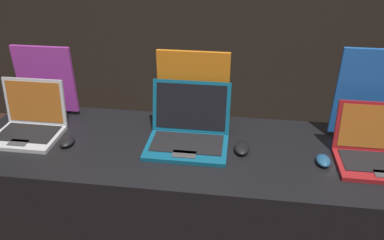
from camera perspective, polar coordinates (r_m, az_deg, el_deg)
display_counter at (r=2.13m, az=-0.18°, el=-15.35°), size 2.16×0.67×0.99m
laptop_front at (r=2.07m, az=-23.48°, el=-0.39°), size 0.32×0.28×0.26m
mouse_front at (r=1.92m, az=-18.50°, el=-3.16°), size 0.07×0.10×0.03m
promo_stand_front at (r=2.19m, az=-21.32°, el=5.31°), size 0.32×0.07×0.39m
laptop_middle at (r=1.82m, az=-0.55°, el=-1.67°), size 0.39×0.33×0.27m
mouse_middle at (r=1.79m, az=7.60°, el=-4.23°), size 0.07×0.12×0.04m
promo_stand_middle at (r=1.92m, az=0.19°, el=4.38°), size 0.37×0.07×0.41m
laptop_back at (r=1.88m, az=26.85°, el=-4.21°), size 0.39×0.28×0.25m
mouse_back at (r=1.79m, az=19.37°, el=-5.84°), size 0.06×0.10×0.04m
promo_stand_back at (r=1.99m, az=26.17°, el=3.04°), size 0.38×0.07×0.46m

